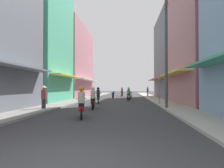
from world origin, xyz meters
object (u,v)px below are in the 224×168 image
object	(u,v)px
motorbike_blue	(113,95)
pedestrian_midway	(148,92)
motorbike_green	(98,96)
motorbike_maroon	(93,99)
utility_pole	(166,52)
motorbike_white	(129,95)
pedestrian_far	(44,96)
street_sign_no_entry	(159,85)
motorbike_red	(81,104)
motorbike_orange	(122,92)
motorbike_silver	(129,94)

from	to	relation	value
motorbike_blue	pedestrian_midway	xyz separation A→B (m)	(5.46, 5.66, 0.35)
motorbike_green	pedestrian_midway	xyz separation A→B (m)	(6.16, 15.40, 0.15)
motorbike_blue	motorbike_green	size ratio (longest dim) A/B	1.00
motorbike_maroon	utility_pole	bearing A→B (deg)	4.51
motorbike_white	pedestrian_far	bearing A→B (deg)	-119.01
motorbike_green	utility_pole	distance (m)	8.09
motorbike_maroon	street_sign_no_entry	xyz separation A→B (m)	(5.08, 3.14, 1.01)
motorbike_maroon	motorbike_green	bearing A→B (deg)	94.68
motorbike_red	utility_pole	distance (m)	7.58
motorbike_white	utility_pole	distance (m)	10.09
motorbike_blue	motorbike_green	xyz separation A→B (m)	(-0.70, -9.74, 0.20)
motorbike_green	utility_pole	xyz separation A→B (m)	(5.61, -4.78, 3.34)
utility_pole	motorbike_red	bearing A→B (deg)	-137.78
motorbike_blue	utility_pole	size ratio (longest dim) A/B	0.23
motorbike_blue	motorbike_orange	xyz separation A→B (m)	(1.04, 6.60, 0.20)
pedestrian_midway	pedestrian_far	distance (m)	23.26
motorbike_orange	motorbike_red	bearing A→B (deg)	-92.62
motorbike_white	motorbike_green	size ratio (longest dim) A/B	1.00
motorbike_blue	pedestrian_far	distance (m)	16.19
motorbike_orange	pedestrian_far	distance (m)	22.85
motorbike_white	motorbike_blue	distance (m)	5.83
motorbike_silver	pedestrian_midway	size ratio (longest dim) A/B	1.02
motorbike_silver	motorbike_blue	xyz separation A→B (m)	(-2.31, 1.96, -0.20)
pedestrian_far	motorbike_green	bearing A→B (deg)	65.03
motorbike_red	street_sign_no_entry	size ratio (longest dim) A/B	0.67
motorbike_green	motorbike_orange	xyz separation A→B (m)	(1.74, 16.34, 0.00)
motorbike_red	motorbike_blue	xyz separation A→B (m)	(0.14, 19.09, -0.20)
pedestrian_midway	street_sign_no_entry	size ratio (longest dim) A/B	0.64
motorbike_blue	pedestrian_far	xyz separation A→B (m)	(-3.52, -15.79, 0.45)
motorbike_silver	street_sign_no_entry	distance (m)	10.19
motorbike_orange	street_sign_no_entry	size ratio (longest dim) A/B	0.68
pedestrian_midway	pedestrian_far	world-z (taller)	pedestrian_midway
pedestrian_far	motorbike_blue	bearing A→B (deg)	77.43
motorbike_orange	pedestrian_midway	bearing A→B (deg)	-11.97
motorbike_green	motorbike_maroon	xyz separation A→B (m)	(0.42, -5.19, 0.00)
motorbike_white	street_sign_no_entry	distance (m)	6.97
motorbike_silver	utility_pole	xyz separation A→B (m)	(2.60, -12.56, 3.34)
motorbike_red	motorbike_orange	world-z (taller)	same
motorbike_green	utility_pole	size ratio (longest dim) A/B	0.23
motorbike_white	motorbike_orange	xyz separation A→B (m)	(-1.22, 11.98, 0.00)
motorbike_white	motorbike_maroon	bearing A→B (deg)	-104.84
motorbike_green	utility_pole	world-z (taller)	utility_pole
motorbike_silver	pedestrian_midway	distance (m)	8.25
motorbike_silver	motorbike_orange	distance (m)	8.66
motorbike_red	street_sign_no_entry	world-z (taller)	street_sign_no_entry
motorbike_red	motorbike_blue	size ratio (longest dim) A/B	0.98
motorbike_silver	motorbike_maroon	size ratio (longest dim) A/B	0.96
motorbike_white	motorbike_maroon	distance (m)	9.88
motorbike_maroon	pedestrian_far	distance (m)	3.37
street_sign_no_entry	utility_pole	bearing A→B (deg)	-87.90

